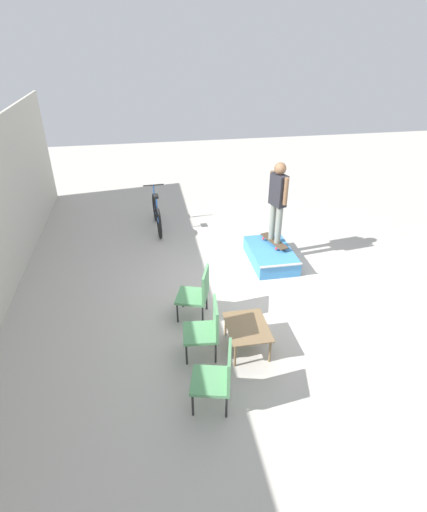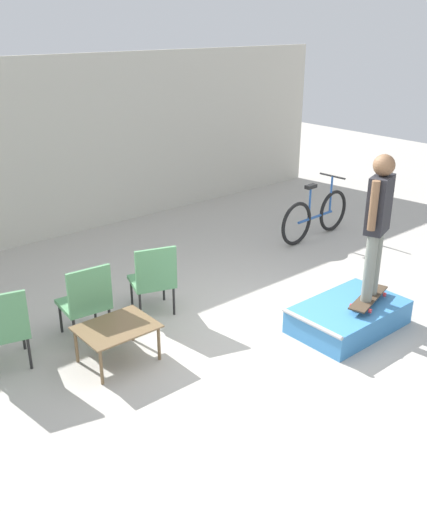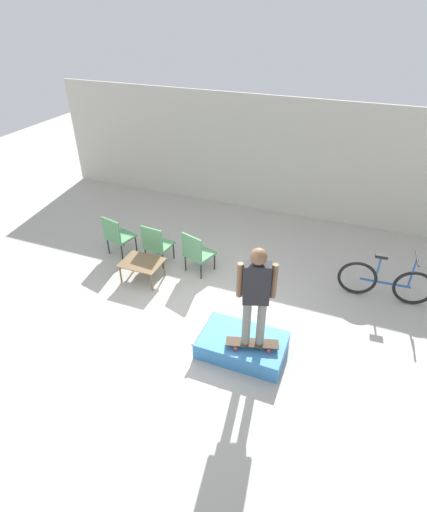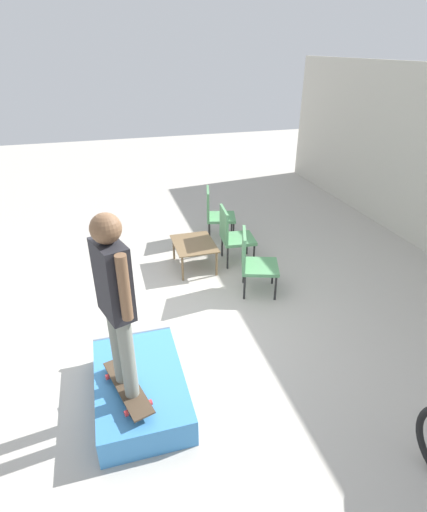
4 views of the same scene
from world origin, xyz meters
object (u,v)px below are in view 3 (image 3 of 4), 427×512
at_px(skate_ramp_box, 242,345).
at_px(patio_chair_left, 117,235).
at_px(skateboard_on_ramp, 252,343).
at_px(patio_chair_right, 197,252).
at_px(bicycle, 385,282).
at_px(person_skater, 256,291).
at_px(patio_chair_center, 156,243).
at_px(coffee_table, 142,264).

height_order(skate_ramp_box, patio_chair_left, patio_chair_left).
xyz_separation_m(skate_ramp_box, skateboard_on_ramp, (0.20, -0.12, 0.24)).
xyz_separation_m(patio_chair_right, bicycle, (3.70, 0.51, -0.12)).
bearing_deg(patio_chair_right, patio_chair_left, 18.38).
bearing_deg(skate_ramp_box, patio_chair_right, 131.30).
distance_m(patio_chair_right, bicycle, 3.74).
bearing_deg(person_skater, patio_chair_center, 126.07).
height_order(person_skater, bicycle, person_skater).
distance_m(person_skater, patio_chair_center, 3.49).
height_order(patio_chair_center, patio_chair_right, same).
height_order(skateboard_on_ramp, patio_chair_center, patio_chair_center).
height_order(skate_ramp_box, bicycle, bicycle).
height_order(skate_ramp_box, coffee_table, coffee_table).
bearing_deg(person_skater, patio_chair_right, 114.11).
xyz_separation_m(patio_chair_center, patio_chair_right, (0.95, 0.00, 0.00)).
bearing_deg(bicycle, coffee_table, -169.07).
relative_size(person_skater, patio_chair_left, 1.83).
xyz_separation_m(skateboard_on_ramp, patio_chair_left, (-3.73, 1.95, 0.12)).
bearing_deg(skate_ramp_box, coffee_table, 155.18).
xyz_separation_m(patio_chair_left, patio_chair_right, (1.93, 0.00, 0.00)).
bearing_deg(patio_chair_left, skateboard_on_ramp, 166.52).
bearing_deg(person_skater, coffee_table, 135.98).
xyz_separation_m(person_skater, coffee_table, (-2.74, 1.30, -1.05)).
relative_size(skateboard_on_ramp, person_skater, 0.49).
bearing_deg(patio_chair_center, person_skater, 150.12).
xyz_separation_m(patio_chair_left, bicycle, (5.63, 0.52, -0.12)).
distance_m(person_skater, patio_chair_left, 4.31).
bearing_deg(person_skater, patio_chair_left, 133.78).
distance_m(skate_ramp_box, patio_chair_center, 3.15).
bearing_deg(bicycle, person_skater, -130.82).
bearing_deg(patio_chair_left, coffee_table, 160.90).
relative_size(skate_ramp_box, person_skater, 0.82).
xyz_separation_m(person_skater, patio_chair_center, (-2.75, 1.94, -0.92)).
height_order(skateboard_on_ramp, patio_chair_left, patio_chair_left).
height_order(person_skater, patio_chair_center, person_skater).
distance_m(skate_ramp_box, patio_chair_left, 3.99).
bearing_deg(patio_chair_right, coffee_table, 53.08).
relative_size(skateboard_on_ramp, coffee_table, 1.04).
relative_size(skate_ramp_box, bicycle, 0.81).
bearing_deg(patio_chair_left, bicycle, -160.71).
bearing_deg(patio_chair_right, skate_ramp_box, 149.62).
distance_m(skate_ramp_box, skateboard_on_ramp, 0.33).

